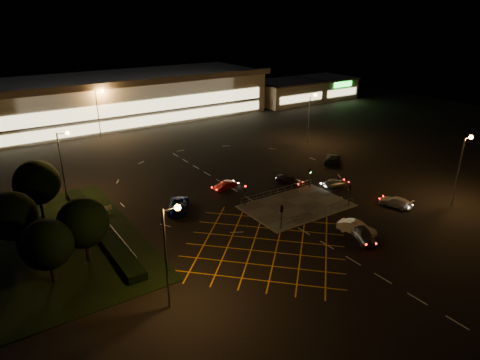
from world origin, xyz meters
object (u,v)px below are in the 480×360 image
car_far_dkgrey (289,180)px  car_approach_white (396,202)px  car_queue_white (357,228)px  car_circ_red (225,186)px  signal_sw (282,212)px  car_right_silver (335,183)px  signal_nw (245,191)px  car_left_blue (178,206)px  signal_se (350,191)px  signal_ne (310,174)px  car_east_grey (332,159)px  car_near_silver (363,234)px

car_far_dkgrey → car_approach_white: 16.16m
car_queue_white → car_circ_red: (-5.94, 20.71, -0.16)m
signal_sw → car_right_silver: signal_sw is taller
signal_sw → signal_nw: (0.00, 7.99, 0.00)m
car_left_blue → car_right_silver: car_left_blue is taller
signal_se → car_right_silver: bearing=-120.3°
car_approach_white → signal_se: bearing=-46.6°
car_queue_white → car_left_blue: 23.43m
car_queue_white → car_right_silver: car_queue_white is taller
signal_nw → signal_ne: size_ratio=1.00×
signal_nw → car_circ_red: 7.02m
signal_ne → car_east_grey: (11.51, 6.56, -1.64)m
car_right_silver → car_east_grey: bearing=-30.9°
signal_se → signal_nw: size_ratio=1.00×
car_queue_white → car_far_dkgrey: bearing=61.9°
car_left_blue → car_approach_white: bearing=1.8°
car_east_grey → car_near_silver: bearing=101.9°
car_far_dkgrey → car_circ_red: car_far_dkgrey is taller
car_near_silver → car_left_blue: (-14.70, 19.31, -0.02)m
car_left_blue → car_right_silver: size_ratio=1.41×
car_near_silver → car_right_silver: bearing=79.9°
car_right_silver → car_left_blue: bearing=89.2°
signal_nw → car_right_silver: 15.78m
car_left_blue → car_queue_white: bearing=-16.8°
car_queue_white → car_far_dkgrey: (3.59, 16.99, -0.10)m
car_east_grey → car_far_dkgrey: bearing=65.1°
car_east_grey → car_right_silver: bearing=96.5°
car_east_grey → car_approach_white: size_ratio=1.15×
car_queue_white → car_left_blue: car_queue_white is taller
car_left_blue → car_far_dkgrey: car_left_blue is taller
car_left_blue → signal_nw: bearing=8.2°
car_far_dkgrey → car_circ_red: (-9.52, 3.72, -0.06)m
signal_se → car_right_silver: size_ratio=0.81×
signal_ne → car_far_dkgrey: 3.76m
signal_se → car_east_grey: size_ratio=0.60×
car_far_dkgrey → car_near_silver: bearing=-118.2°
car_circ_red → car_queue_white: bearing=9.5°
signal_sw → signal_se: same height
signal_se → car_approach_white: bearing=147.1°
signal_nw → car_circ_red: signal_nw is taller
signal_nw → signal_ne: same height
signal_se → car_left_blue: bearing=-30.0°
car_near_silver → car_circ_red: 22.90m
car_left_blue → car_far_dkgrey: bearing=30.1°
signal_sw → car_approach_white: 17.96m
car_queue_white → car_approach_white: (10.59, 2.43, -0.11)m
car_east_grey → car_approach_white: bearing=121.5°
car_near_silver → car_approach_white: 11.88m
car_right_silver → car_circ_red: car_right_silver is taller
car_circ_red → car_east_grey: bearing=83.1°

